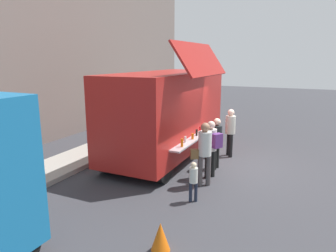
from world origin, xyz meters
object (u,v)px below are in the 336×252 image
Objects in this scene: customer_mid_with_backpack at (211,144)px; customer_front_ordering at (217,139)px; child_near_queue at (193,178)px; trash_bin at (157,119)px; customer_rear_waiting at (204,149)px; customer_extra_browsing at (230,128)px; traffic_cone_orange at (161,237)px; food_truck_main at (168,111)px.

customer_front_ordering is at bearing -53.23° from customer_mid_with_backpack.
customer_front_ordering is 0.82m from customer_mid_with_backpack.
trash_bin is at bearing -1.90° from child_near_queue.
customer_rear_waiting is 2.93m from customer_extra_browsing.
traffic_cone_orange is at bearing 99.93° from customer_front_ordering.
trash_bin is (3.85, 2.32, -1.16)m from food_truck_main.
food_truck_main reaches higher than traffic_cone_orange.
food_truck_main reaches higher than customer_mid_with_backpack.
child_near_queue is (-2.51, -0.13, -0.38)m from customer_front_ordering.
customer_front_ordering is 0.96× the size of customer_extra_browsing.
trash_bin is at bearing 26.64° from traffic_cone_orange.
child_near_queue is (-1.69, -0.06, -0.44)m from customer_mid_with_backpack.
food_truck_main is at bearing 23.16° from traffic_cone_orange.
trash_bin is 7.41m from customer_rear_waiting.
customer_extra_browsing is (1.48, -0.10, 0.04)m from customer_front_ordering.
food_truck_main is at bearing -0.29° from child_near_queue.
food_truck_main is 5.91× the size of child_near_queue.
food_truck_main reaches higher than customer_extra_browsing.
customer_extra_browsing is at bearing -33.86° from child_near_queue.
customer_front_ordering is 1.45m from customer_rear_waiting.
traffic_cone_orange is 2.14m from child_near_queue.
customer_mid_with_backpack is (-0.82, -0.07, 0.06)m from customer_front_ordering.
trash_bin is at bearing -18.81° from customer_mid_with_backpack.
trash_bin is 5.38m from customer_extra_browsing.
trash_bin is (9.12, 4.57, 0.22)m from traffic_cone_orange.
customer_mid_with_backpack is at bearing -140.40° from trash_bin.
customer_mid_with_backpack is at bearing -124.51° from food_truck_main.
customer_mid_with_backpack is (-5.32, -4.40, 0.56)m from trash_bin.
customer_extra_browsing is 4.01m from child_near_queue.
traffic_cone_orange is at bearing 56.92° from customer_extra_browsing.
customer_mid_with_backpack is 1.67× the size of child_near_queue.
customer_mid_with_backpack is 0.63m from customer_rear_waiting.
customer_mid_with_backpack is 0.96× the size of customer_rear_waiting.
customer_front_ordering is at bearing -107.16° from food_truck_main.
customer_rear_waiting is at bearing 54.60° from customer_extra_browsing.
child_near_queue reaches higher than traffic_cone_orange.
trash_bin reaches higher than traffic_cone_orange.
food_truck_main reaches higher than customer_rear_waiting.
traffic_cone_orange is 10.21m from trash_bin.
customer_extra_browsing is at bearing -67.69° from food_truck_main.
customer_extra_browsing reaches higher than trash_bin.
customer_front_ordering is 2.54m from child_near_queue.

